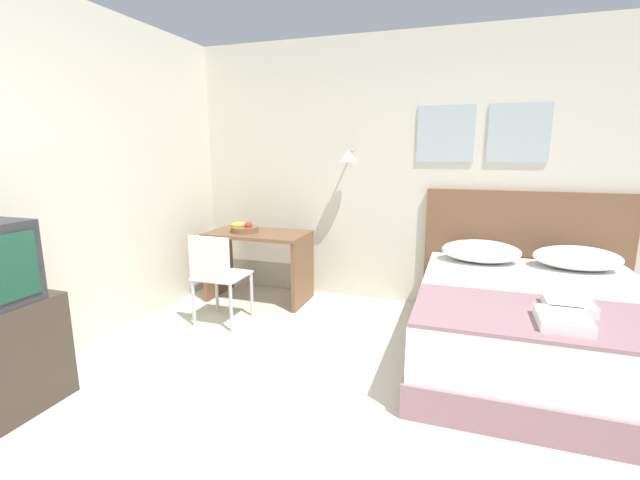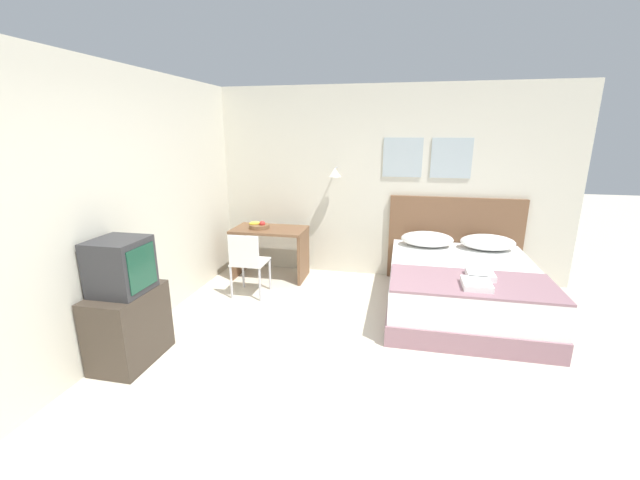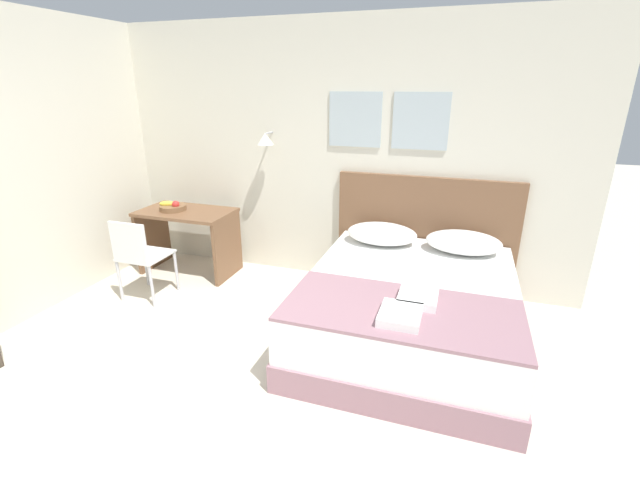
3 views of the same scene
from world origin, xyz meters
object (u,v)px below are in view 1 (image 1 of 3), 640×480
(headboard, at_px, (522,255))
(pillow_left, at_px, (481,251))
(folded_towel_mid_bed, at_px, (563,320))
(desk_chair, at_px, (217,272))
(desk, at_px, (259,254))
(throw_blanket, at_px, (554,317))
(fruit_bowl, at_px, (244,228))
(folded_towel_near_foot, at_px, (568,305))
(bed, at_px, (535,328))
(pillow_right, at_px, (577,258))

(headboard, xyz_separation_m, pillow_left, (-0.38, -0.30, 0.07))
(pillow_left, distance_m, folded_towel_mid_bed, 1.48)
(pillow_left, distance_m, desk_chair, 2.36)
(headboard, height_order, desk, headboard)
(throw_blanket, distance_m, fruit_bowl, 2.93)
(folded_towel_near_foot, bearing_deg, headboard, 93.82)
(desk, distance_m, desk_chair, 0.74)
(headboard, distance_m, desk, 2.57)
(bed, bearing_deg, desk_chair, -177.62)
(headboard, relative_size, fruit_bowl, 6.16)
(folded_towel_near_foot, distance_m, fruit_bowl, 2.97)
(throw_blanket, xyz_separation_m, fruit_bowl, (-2.68, 1.18, 0.18))
(headboard, relative_size, desk, 1.74)
(bed, bearing_deg, headboard, 90.00)
(pillow_left, relative_size, fruit_bowl, 2.34)
(headboard, height_order, pillow_left, headboard)
(pillow_right, bearing_deg, fruit_bowl, -177.91)
(fruit_bowl, bearing_deg, folded_towel_mid_bed, -25.99)
(desk_chair, bearing_deg, pillow_right, 15.54)
(throw_blanket, bearing_deg, fruit_bowl, 156.31)
(pillow_right, distance_m, fruit_bowl, 3.06)
(pillow_right, relative_size, throw_blanket, 0.42)
(throw_blanket, height_order, desk, desk)
(desk, height_order, fruit_bowl, fruit_bowl)
(desk, xyz_separation_m, fruit_bowl, (-0.14, -0.03, 0.27))
(pillow_left, xyz_separation_m, pillow_right, (0.75, 0.00, 0.00))
(pillow_left, xyz_separation_m, fruit_bowl, (-2.30, -0.11, 0.09))
(pillow_right, height_order, throw_blanket, pillow_right)
(folded_towel_mid_bed, bearing_deg, throw_blanket, 96.40)
(pillow_left, distance_m, throw_blanket, 1.34)
(pillow_right, bearing_deg, folded_towel_mid_bed, -104.25)
(desk_chair, bearing_deg, pillow_left, 20.47)
(bed, distance_m, headboard, 1.06)
(pillow_left, height_order, desk, pillow_left)
(headboard, height_order, pillow_right, headboard)
(bed, xyz_separation_m, pillow_right, (0.38, 0.72, 0.38))
(pillow_left, bearing_deg, folded_towel_near_foot, -67.57)
(pillow_right, xyz_separation_m, folded_towel_mid_bed, (-0.36, -1.43, -0.04))
(pillow_left, height_order, folded_towel_near_foot, pillow_left)
(headboard, height_order, folded_towel_mid_bed, headboard)
(bed, relative_size, folded_towel_mid_bed, 6.37)
(bed, distance_m, throw_blanket, 0.65)
(folded_towel_mid_bed, height_order, fruit_bowl, fruit_bowl)
(headboard, bearing_deg, folded_towel_mid_bed, -89.49)
(pillow_right, distance_m, desk_chair, 3.08)
(throw_blanket, height_order, fruit_bowl, fruit_bowl)
(folded_towel_mid_bed, distance_m, fruit_bowl, 3.00)
(bed, relative_size, fruit_bowl, 6.86)
(throw_blanket, distance_m, desk, 2.81)
(fruit_bowl, bearing_deg, desk, 11.62)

